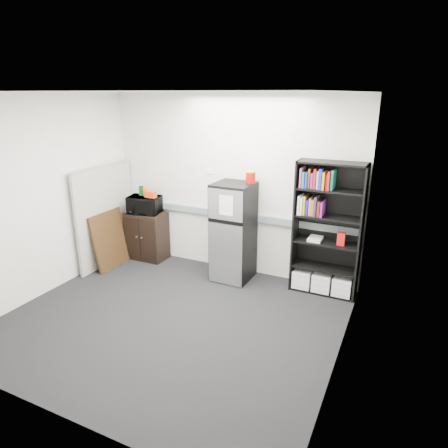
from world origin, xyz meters
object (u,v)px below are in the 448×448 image
bookshelf (327,231)px  refrigerator (233,232)px  microwave (144,205)px  cubicle_partition (106,215)px  cabinet (147,236)px

bookshelf → refrigerator: 1.35m
bookshelf → refrigerator: (-1.33, -0.14, -0.18)m
bookshelf → microwave: bookshelf is taller
cubicle_partition → refrigerator: cubicle_partition is taller
cubicle_partition → microwave: (0.47, 0.40, 0.13)m
bookshelf → microwave: bearing=-178.4°
cabinet → refrigerator: bearing=-2.8°
microwave → refrigerator: size_ratio=0.35×
cubicle_partition → refrigerator: 2.12m
bookshelf → cubicle_partition: bookshelf is taller
cubicle_partition → cabinet: size_ratio=2.01×
cabinet → refrigerator: (1.63, -0.08, 0.33)m
cubicle_partition → microwave: 0.63m
refrigerator → microwave: bearing=179.0°
cabinet → refrigerator: 1.66m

